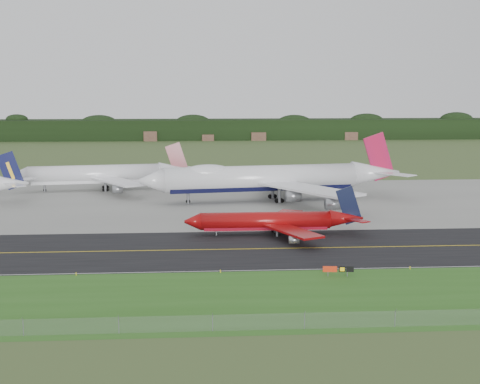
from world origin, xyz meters
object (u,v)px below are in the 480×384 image
object	(u,v)px
jet_ba_747	(270,178)
jet_red_737	(275,221)
jet_star_tail	(104,175)
taxiway_sign	(338,269)

from	to	relation	value
jet_ba_747	jet_red_737	distance (m)	42.99
jet_ba_747	jet_star_tail	distance (m)	53.78
taxiway_sign	jet_ba_747	bearing A→B (deg)	92.21
jet_ba_747	jet_red_737	size ratio (longest dim) A/B	1.94
jet_ba_747	jet_red_737	world-z (taller)	jet_ba_747
taxiway_sign	jet_red_737	bearing A→B (deg)	101.47
jet_ba_747	jet_red_737	bearing A→B (deg)	-94.96
jet_star_tail	taxiway_sign	distance (m)	111.11
jet_red_737	jet_star_tail	world-z (taller)	jet_star_tail
jet_red_737	jet_ba_747	bearing A→B (deg)	85.04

